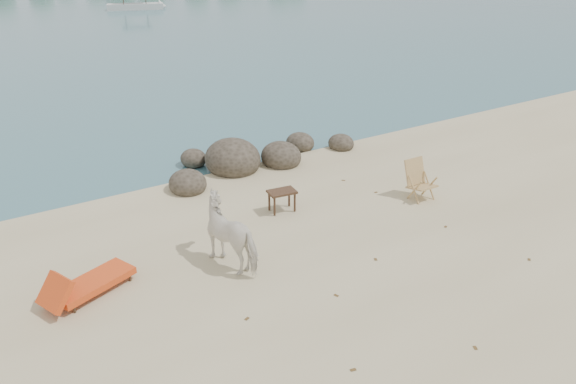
# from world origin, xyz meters

# --- Properties ---
(boulders) EXTENTS (6.29, 2.81, 1.19)m
(boulders) POSITION_xyz_m (0.90, 5.98, 0.22)
(boulders) COLOR #312B21
(boulders) RESTS_ON ground
(cow) EXTENTS (1.20, 1.81, 1.40)m
(cow) POSITION_xyz_m (-1.88, 1.43, 0.70)
(cow) COLOR white
(cow) RESTS_ON ground
(side_table) EXTENTS (0.72, 0.51, 0.54)m
(side_table) POSITION_xyz_m (0.19, 2.91, 0.27)
(side_table) COLOR black
(side_table) RESTS_ON ground
(lounge_chair) EXTENTS (2.05, 1.34, 0.58)m
(lounge_chair) POSITION_xyz_m (-4.63, 1.92, 0.29)
(lounge_chair) COLOR #EE421C
(lounge_chair) RESTS_ON ground
(deck_chair) EXTENTS (0.65, 0.71, 1.00)m
(deck_chair) POSITION_xyz_m (3.58, 1.60, 0.50)
(deck_chair) COLOR tan
(deck_chair) RESTS_ON ground
(dead_leaves) EXTENTS (6.36, 6.80, 0.00)m
(dead_leaves) POSITION_xyz_m (1.12, -0.52, 0.00)
(dead_leaves) COLOR brown
(dead_leaves) RESTS_ON ground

